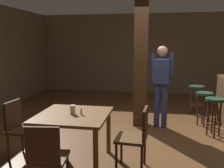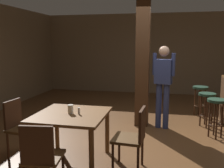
{
  "view_description": "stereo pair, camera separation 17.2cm",
  "coord_description": "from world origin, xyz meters",
  "px_view_note": "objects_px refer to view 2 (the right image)",
  "views": [
    {
      "loc": [
        0.18,
        -4.49,
        1.78
      ],
      "look_at": [
        -0.59,
        -0.13,
        1.05
      ],
      "focal_mm": 40.0,
      "sensor_mm": 36.0,
      "label": 1
    },
    {
      "loc": [
        0.35,
        -4.46,
        1.78
      ],
      "look_at": [
        -0.59,
        -0.13,
        1.05
      ],
      "focal_mm": 40.0,
      "sensor_mm": 36.0,
      "label": 2
    }
  ],
  "objects_px": {
    "chair_west": "(20,125)",
    "bar_stool_far": "(200,93)",
    "bar_stool_mid": "(207,101)",
    "napkin_cup": "(71,109)",
    "chair_east": "(134,136)",
    "chair_south": "(41,155)",
    "salt_shaker": "(79,111)",
    "standing_person": "(163,81)",
    "dining_table": "(71,121)",
    "bar_stool_near": "(216,109)"
  },
  "relations": [
    {
      "from": "salt_shaker",
      "to": "bar_stool_near",
      "type": "xyz_separation_m",
      "value": [
        2.17,
        1.55,
        -0.25
      ]
    },
    {
      "from": "dining_table",
      "to": "standing_person",
      "type": "relative_size",
      "value": 0.59
    },
    {
      "from": "chair_east",
      "to": "chair_west",
      "type": "bearing_deg",
      "value": 177.8
    },
    {
      "from": "dining_table",
      "to": "salt_shaker",
      "type": "distance_m",
      "value": 0.21
    },
    {
      "from": "dining_table",
      "to": "napkin_cup",
      "type": "bearing_deg",
      "value": -103.39
    },
    {
      "from": "chair_west",
      "to": "bar_stool_mid",
      "type": "height_order",
      "value": "chair_west"
    },
    {
      "from": "dining_table",
      "to": "napkin_cup",
      "type": "xyz_separation_m",
      "value": [
        -0.0,
        -0.01,
        0.18
      ]
    },
    {
      "from": "chair_south",
      "to": "bar_stool_mid",
      "type": "bearing_deg",
      "value": 53.6
    },
    {
      "from": "chair_south",
      "to": "napkin_cup",
      "type": "distance_m",
      "value": 0.93
    },
    {
      "from": "napkin_cup",
      "to": "chair_east",
      "type": "bearing_deg",
      "value": -1.53
    },
    {
      "from": "salt_shaker",
      "to": "standing_person",
      "type": "height_order",
      "value": "standing_person"
    },
    {
      "from": "napkin_cup",
      "to": "salt_shaker",
      "type": "bearing_deg",
      "value": -1.44
    },
    {
      "from": "napkin_cup",
      "to": "salt_shaker",
      "type": "xyz_separation_m",
      "value": [
        0.13,
        -0.0,
        -0.02
      ]
    },
    {
      "from": "bar_stool_far",
      "to": "napkin_cup",
      "type": "bearing_deg",
      "value": -126.03
    },
    {
      "from": "bar_stool_far",
      "to": "chair_west",
      "type": "bearing_deg",
      "value": -135.96
    },
    {
      "from": "standing_person",
      "to": "bar_stool_near",
      "type": "height_order",
      "value": "standing_person"
    },
    {
      "from": "chair_east",
      "to": "napkin_cup",
      "type": "distance_m",
      "value": 0.99
    },
    {
      "from": "salt_shaker",
      "to": "bar_stool_mid",
      "type": "height_order",
      "value": "salt_shaker"
    },
    {
      "from": "bar_stool_mid",
      "to": "bar_stool_far",
      "type": "relative_size",
      "value": 1.0
    },
    {
      "from": "salt_shaker",
      "to": "bar_stool_near",
      "type": "distance_m",
      "value": 2.68
    },
    {
      "from": "chair_south",
      "to": "bar_stool_far",
      "type": "xyz_separation_m",
      "value": [
        2.21,
        3.88,
        0.05
      ]
    },
    {
      "from": "napkin_cup",
      "to": "bar_stool_near",
      "type": "relative_size",
      "value": 0.18
    },
    {
      "from": "chair_south",
      "to": "bar_stool_far",
      "type": "height_order",
      "value": "chair_south"
    },
    {
      "from": "chair_west",
      "to": "bar_stool_mid",
      "type": "xyz_separation_m",
      "value": [
        3.1,
        2.13,
        0.04
      ]
    },
    {
      "from": "salt_shaker",
      "to": "bar_stool_mid",
      "type": "relative_size",
      "value": 0.14
    },
    {
      "from": "standing_person",
      "to": "bar_stool_near",
      "type": "xyz_separation_m",
      "value": [
        1.0,
        -0.33,
        -0.45
      ]
    },
    {
      "from": "chair_east",
      "to": "standing_person",
      "type": "height_order",
      "value": "standing_person"
    },
    {
      "from": "chair_west",
      "to": "standing_person",
      "type": "xyz_separation_m",
      "value": [
        2.17,
        1.83,
        0.5
      ]
    },
    {
      "from": "bar_stool_mid",
      "to": "standing_person",
      "type": "bearing_deg",
      "value": -162.09
    },
    {
      "from": "chair_west",
      "to": "bar_stool_near",
      "type": "bearing_deg",
      "value": 25.27
    },
    {
      "from": "chair_west",
      "to": "bar_stool_far",
      "type": "height_order",
      "value": "chair_west"
    },
    {
      "from": "dining_table",
      "to": "bar_stool_mid",
      "type": "bearing_deg",
      "value": 44.26
    },
    {
      "from": "dining_table",
      "to": "chair_east",
      "type": "bearing_deg",
      "value": -2.05
    },
    {
      "from": "dining_table",
      "to": "chair_east",
      "type": "relative_size",
      "value": 1.15
    },
    {
      "from": "dining_table",
      "to": "bar_stool_near",
      "type": "distance_m",
      "value": 2.76
    },
    {
      "from": "chair_west",
      "to": "chair_south",
      "type": "xyz_separation_m",
      "value": [
        0.86,
        -0.92,
        0.0
      ]
    },
    {
      "from": "chair_east",
      "to": "bar_stool_near",
      "type": "height_order",
      "value": "chair_east"
    },
    {
      "from": "dining_table",
      "to": "bar_stool_far",
      "type": "distance_m",
      "value": 3.72
    },
    {
      "from": "dining_table",
      "to": "bar_stool_far",
      "type": "height_order",
      "value": "dining_table"
    },
    {
      "from": "chair_east",
      "to": "salt_shaker",
      "type": "relative_size",
      "value": 9.03
    },
    {
      "from": "chair_east",
      "to": "bar_stool_far",
      "type": "xyz_separation_m",
      "value": [
        1.26,
        3.04,
        0.05
      ]
    },
    {
      "from": "chair_south",
      "to": "salt_shaker",
      "type": "xyz_separation_m",
      "value": [
        0.15,
        0.87,
        0.3
      ]
    },
    {
      "from": "chair_west",
      "to": "chair_east",
      "type": "distance_m",
      "value": 1.81
    },
    {
      "from": "bar_stool_mid",
      "to": "dining_table",
      "type": "bearing_deg",
      "value": -135.74
    },
    {
      "from": "standing_person",
      "to": "bar_stool_mid",
      "type": "distance_m",
      "value": 1.07
    },
    {
      "from": "salt_shaker",
      "to": "dining_table",
      "type": "bearing_deg",
      "value": 174.73
    },
    {
      "from": "chair_east",
      "to": "chair_south",
      "type": "distance_m",
      "value": 1.28
    },
    {
      "from": "dining_table",
      "to": "bar_stool_mid",
      "type": "xyz_separation_m",
      "value": [
        2.22,
        2.16,
        -0.09
      ]
    },
    {
      "from": "napkin_cup",
      "to": "salt_shaker",
      "type": "height_order",
      "value": "napkin_cup"
    },
    {
      "from": "salt_shaker",
      "to": "chair_south",
      "type": "bearing_deg",
      "value": -99.87
    }
  ]
}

